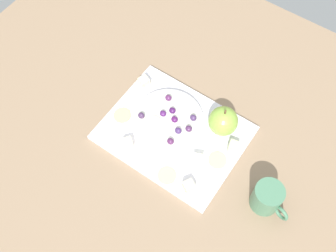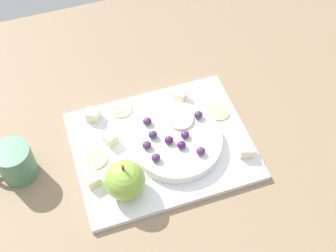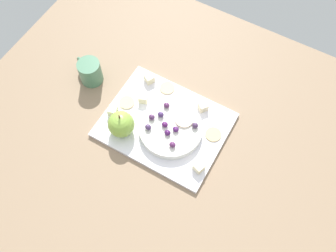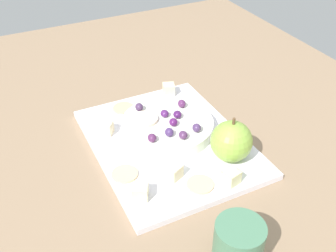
{
  "view_description": "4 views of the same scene",
  "coord_description": "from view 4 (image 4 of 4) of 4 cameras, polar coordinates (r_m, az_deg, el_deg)",
  "views": [
    {
      "loc": [
        -31.56,
        44.78,
        97.04
      ],
      "look_at": [
        -3.99,
        4.89,
        8.94
      ],
      "focal_mm": 43.9,
      "sensor_mm": 36.0,
      "label": 1
    },
    {
      "loc": [
        -19.6,
        -44.53,
        79.31
      ],
      "look_at": [
        -3.37,
        3.95,
        9.33
      ],
      "focal_mm": 48.25,
      "sensor_mm": 36.0,
      "label": 2
    },
    {
      "loc": [
        20.18,
        -38.77,
        98.95
      ],
      "look_at": [
        -2.85,
        1.82,
        7.85
      ],
      "focal_mm": 39.42,
      "sensor_mm": 36.0,
      "label": 3
    },
    {
      "loc": [
        -59.18,
        30.13,
        52.52
      ],
      "look_at": [
        -5.83,
        3.94,
        8.77
      ],
      "focal_mm": 43.16,
      "sensor_mm": 36.0,
      "label": 4
    }
  ],
  "objects": [
    {
      "name": "cheese_cube_2",
      "position": [
        0.9,
        0.1,
        5.2
      ],
      "size": [
        3.18,
        3.18,
        2.5
      ],
      "primitive_type": "cube",
      "rotation": [
        0.0,
        0.0,
        1.24
      ],
      "color": "beige",
      "rests_on": "platter"
    },
    {
      "name": "table",
      "position": [
        0.84,
        0.66,
        -1.08
      ],
      "size": [
        125.45,
        104.15,
        3.36
      ],
      "primitive_type": "cube",
      "color": "#8B7156",
      "rests_on": "ground"
    },
    {
      "name": "cracker_1",
      "position": [
        0.86,
        -6.28,
        2.52
      ],
      "size": [
        4.56,
        4.56,
        0.4
      ],
      "primitive_type": "cylinder",
      "color": "#D8B97F",
      "rests_on": "platter"
    },
    {
      "name": "grape_2",
      "position": [
        0.79,
        -0.48,
        1.78
      ],
      "size": [
        1.77,
        1.59,
        1.42
      ],
      "primitive_type": "ellipsoid",
      "color": "#4E205F",
      "rests_on": "serving_dish"
    },
    {
      "name": "apple_slice_0",
      "position": [
        0.78,
        -3.18,
        0.81
      ],
      "size": [
        5.13,
        5.13,
        0.6
      ],
      "primitive_type": "cylinder",
      "color": "beige",
      "rests_on": "serving_dish"
    },
    {
      "name": "grape_5",
      "position": [
        0.79,
        1.4,
        1.65
      ],
      "size": [
        1.77,
        1.59,
        1.5
      ],
      "primitive_type": "ellipsoid",
      "color": "#431852",
      "rests_on": "serving_dish"
    },
    {
      "name": "grape_1",
      "position": [
        0.73,
        -2.27,
        -1.68
      ],
      "size": [
        1.77,
        1.59,
        1.5
      ],
      "primitive_type": "ellipsoid",
      "color": "#522651",
      "rests_on": "serving_dish"
    },
    {
      "name": "apple_stem",
      "position": [
        0.69,
        9.28,
        0.68
      ],
      "size": [
        0.5,
        0.5,
        1.2
      ],
      "primitive_type": "cylinder",
      "color": "brown",
      "rests_on": "apple_whole"
    },
    {
      "name": "cracker_2",
      "position": [
        0.68,
        4.59,
        -8.23
      ],
      "size": [
        4.56,
        4.56,
        0.4
      ],
      "primitive_type": "cylinder",
      "color": "#D5B38A",
      "rests_on": "platter"
    },
    {
      "name": "grape_0",
      "position": [
        0.82,
        1.96,
        3.17
      ],
      "size": [
        1.77,
        1.59,
        1.61
      ],
      "primitive_type": "ellipsoid",
      "color": "#562655",
      "rests_on": "serving_dish"
    },
    {
      "name": "serving_dish",
      "position": [
        0.79,
        -0.1,
        -0.02
      ],
      "size": [
        17.98,
        17.98,
        2.38
      ],
      "primitive_type": "cylinder",
      "color": "white",
      "rests_on": "platter"
    },
    {
      "name": "grape_4",
      "position": [
        0.81,
        -4.09,
        2.68
      ],
      "size": [
        1.77,
        1.59,
        1.63
      ],
      "primitive_type": "ellipsoid",
      "color": "#452D4F",
      "rests_on": "serving_dish"
    },
    {
      "name": "cheese_cube_1",
      "position": [
        0.79,
        -8.76,
        -0.31
      ],
      "size": [
        3.52,
        3.52,
        2.5
      ],
      "primitive_type": "cube",
      "rotation": [
        0.0,
        0.0,
        0.9
      ],
      "color": "beige",
      "rests_on": "platter"
    },
    {
      "name": "platter",
      "position": [
        0.78,
        0.02,
        -2.36
      ],
      "size": [
        34.76,
        27.33,
        1.24
      ],
      "primitive_type": "cube",
      "color": "white",
      "rests_on": "table"
    },
    {
      "name": "grape_8",
      "position": [
        0.75,
        4.08,
        -0.26
      ],
      "size": [
        1.77,
        1.59,
        1.62
      ],
      "primitive_type": "ellipsoid",
      "color": "#472F5B",
      "rests_on": "serving_dish"
    },
    {
      "name": "grape_6",
      "position": [
        0.74,
        0.17,
        -0.89
      ],
      "size": [
        1.77,
        1.59,
        1.6
      ],
      "primitive_type": "ellipsoid",
      "color": "#452C60",
      "rests_on": "serving_dish"
    },
    {
      "name": "cup",
      "position": [
        0.58,
        9.91,
        -16.43
      ],
      "size": [
        9.83,
        6.86,
        7.64
      ],
      "color": "#487959",
      "rests_on": "table"
    },
    {
      "name": "cheese_cube_4",
      "position": [
        0.69,
        8.89,
        -7.11
      ],
      "size": [
        3.03,
        3.03,
        2.5
      ],
      "primitive_type": "cube",
      "rotation": [
        0.0,
        0.0,
        0.24
      ],
      "color": "beige",
      "rests_on": "platter"
    },
    {
      "name": "cheese_cube_0",
      "position": [
        0.69,
        0.75,
        -6.45
      ],
      "size": [
        3.3,
        3.3,
        2.5
      ],
      "primitive_type": "cube",
      "rotation": [
        0.0,
        0.0,
        0.41
      ],
      "color": "beige",
      "rests_on": "platter"
    },
    {
      "name": "cracker_0",
      "position": [
        0.7,
        -6.12,
        -6.75
      ],
      "size": [
        4.56,
        4.56,
        0.4
      ],
      "primitive_type": "cylinder",
      "color": "#D9B98A",
      "rests_on": "platter"
    },
    {
      "name": "grape_7",
      "position": [
        0.73,
        2.16,
        -1.28
      ],
      "size": [
        1.77,
        1.59,
        1.5
      ],
      "primitive_type": "ellipsoid",
      "color": "#4C2A52",
      "rests_on": "serving_dish"
    },
    {
      "name": "grape_3",
      "position": [
        0.77,
        0.77,
        0.55
      ],
      "size": [
        1.77,
        1.59,
        1.47
      ],
      "primitive_type": "ellipsoid",
      "color": "#4E1955",
      "rests_on": "serving_dish"
    },
    {
      "name": "cheese_cube_3",
      "position": [
        0.65,
        -3.95,
        -9.27
      ],
      "size": [
        3.4,
        3.4,
        2.5
      ],
      "primitive_type": "cube",
      "rotation": [
        0.0,
        0.0,
        1.07
      ],
      "color": "beige",
      "rests_on": "platter"
    },
    {
      "name": "apple_whole",
      "position": [
        0.72,
        8.95,
        -2.14
      ],
      "size": [
        7.49,
        7.49,
        7.49
      ],
      "primitive_type": "sphere",
      "color": "#89B442",
      "rests_on": "platter"
    }
  ]
}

